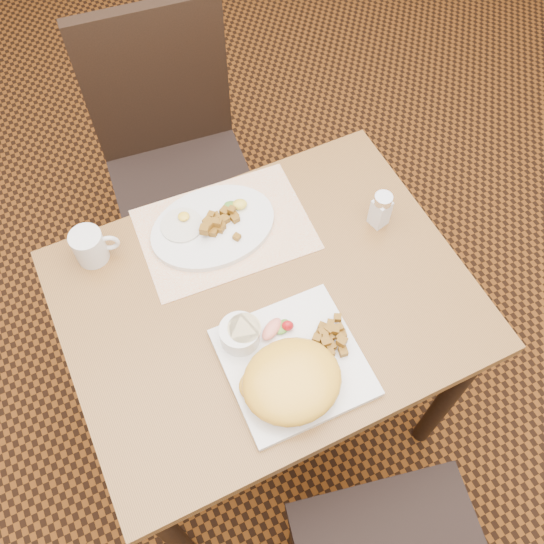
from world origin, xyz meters
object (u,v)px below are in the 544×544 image
at_px(plate_square, 293,362).
at_px(chair_far, 175,153).
at_px(coffee_mug, 90,246).
at_px(table, 267,319).
at_px(plate_oval, 213,227).
at_px(salt_shaker, 381,209).

bearing_deg(plate_square, chair_far, 88.19).
relative_size(plate_square, coffee_mug, 2.63).
xyz_separation_m(table, coffee_mug, (-0.32, 0.27, 0.15)).
distance_m(plate_oval, salt_shaker, 0.40).
relative_size(table, salt_shaker, 9.00).
xyz_separation_m(plate_oval, salt_shaker, (0.37, -0.15, 0.04)).
bearing_deg(coffee_mug, chair_far, 51.40).
xyz_separation_m(chair_far, plate_oval, (-0.05, -0.46, 0.22)).
bearing_deg(chair_far, table, 95.59).
distance_m(table, coffee_mug, 0.44).
relative_size(table, plate_oval, 2.96).
distance_m(table, plate_oval, 0.26).
bearing_deg(salt_shaker, table, -167.86).
relative_size(chair_far, coffee_mug, 9.12).
height_order(chair_far, salt_shaker, chair_far).
bearing_deg(plate_square, salt_shaker, 34.44).
xyz_separation_m(plate_square, coffee_mug, (-0.30, 0.44, 0.03)).
height_order(chair_far, plate_oval, chair_far).
distance_m(plate_oval, coffee_mug, 0.29).
height_order(table, salt_shaker, salt_shaker).
bearing_deg(table, coffee_mug, 139.18).
bearing_deg(chair_far, plate_square, 94.51).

